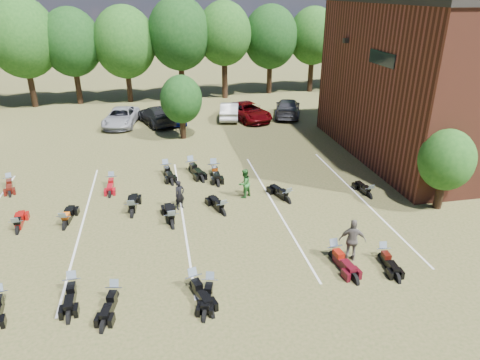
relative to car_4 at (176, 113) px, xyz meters
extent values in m
plane|color=brown|center=(2.26, -20.22, -0.80)|extent=(160.00, 160.00, 0.00)
imported|color=#92939A|center=(-4.68, -0.23, -0.07)|extent=(3.31, 5.63, 1.47)
imported|color=black|center=(-1.73, -0.32, -0.03)|extent=(3.84, 5.74, 1.54)
imported|color=navy|center=(0.00, 0.00, 0.00)|extent=(2.25, 4.85, 1.61)
imported|color=#AEADA9|center=(4.83, 0.09, -0.06)|extent=(2.49, 4.76, 1.49)
imported|color=#500407|center=(6.38, -0.61, -0.05)|extent=(4.00, 5.95, 1.52)
imported|color=#39393E|center=(10.22, -0.15, -0.02)|extent=(3.79, 5.84, 1.57)
imported|color=black|center=(-0.79, -16.63, 0.00)|extent=(0.70, 0.63, 1.61)
imported|color=#286B28|center=(2.85, -15.94, 0.03)|extent=(1.03, 0.98, 1.67)
imported|color=#5D5650|center=(6.13, -22.84, 0.17)|extent=(1.23, 0.81, 1.95)
cube|color=black|center=(11.61, -8.22, 6.70)|extent=(0.30, 0.40, 0.30)
cube|color=black|center=(11.73, -13.22, 6.20)|extent=(0.06, 3.00, 0.80)
cylinder|color=black|center=(-13.74, 8.78, 1.24)|extent=(0.58, 0.58, 4.08)
ellipsoid|color=#1E4C19|center=(-13.74, 8.78, 5.53)|extent=(6.00, 6.00, 6.90)
cylinder|color=black|center=(-8.74, 8.78, 1.24)|extent=(0.57, 0.58, 4.08)
ellipsoid|color=#1E4C19|center=(-8.74, 8.78, 5.53)|extent=(6.00, 6.00, 6.90)
cylinder|color=black|center=(-3.74, 8.78, 1.24)|extent=(0.57, 0.58, 4.08)
ellipsoid|color=#1E4C19|center=(-3.74, 8.78, 5.53)|extent=(6.00, 6.00, 6.90)
cylinder|color=black|center=(1.26, 8.78, 1.24)|extent=(0.58, 0.58, 4.08)
ellipsoid|color=#1E4C19|center=(1.26, 8.78, 5.53)|extent=(6.00, 6.00, 6.90)
cylinder|color=black|center=(6.26, 8.78, 1.24)|extent=(0.57, 0.58, 4.08)
ellipsoid|color=#1E4C19|center=(6.26, 8.78, 5.53)|extent=(6.00, 6.00, 6.90)
cylinder|color=black|center=(11.26, 8.78, 1.24)|extent=(0.57, 0.58, 4.08)
ellipsoid|color=#1E4C19|center=(11.26, 8.78, 5.53)|extent=(6.00, 6.00, 6.90)
cylinder|color=black|center=(16.26, 8.78, 1.24)|extent=(0.57, 0.58, 4.08)
ellipsoid|color=#1E4C19|center=(16.26, 8.78, 5.53)|extent=(6.00, 6.00, 6.90)
cylinder|color=black|center=(21.26, 8.78, 1.24)|extent=(0.58, 0.58, 4.08)
ellipsoid|color=#1E4C19|center=(21.26, 8.78, 5.53)|extent=(6.00, 6.00, 6.90)
cylinder|color=black|center=(26.26, 8.78, 1.24)|extent=(0.58, 0.58, 4.08)
ellipsoid|color=#1E4C19|center=(26.26, 8.78, 5.53)|extent=(6.00, 6.00, 6.90)
cylinder|color=black|center=(12.76, -19.22, 0.05)|extent=(0.24, 0.24, 1.71)
sphere|color=#1E4C19|center=(12.76, -19.22, 1.96)|extent=(2.80, 2.80, 2.80)
cylinder|color=black|center=(0.26, -4.72, 0.15)|extent=(0.24, 0.24, 1.90)
sphere|color=#1E4C19|center=(0.26, -4.72, 2.30)|extent=(3.20, 3.20, 3.20)
cube|color=silver|center=(-5.74, -17.22, -0.80)|extent=(0.10, 14.00, 0.01)
cube|color=silver|center=(-0.74, -17.22, -0.80)|extent=(0.10, 14.00, 0.01)
cube|color=silver|center=(4.26, -17.22, -0.80)|extent=(0.10, 14.00, 0.01)
cube|color=silver|center=(9.26, -17.22, -0.80)|extent=(0.10, 14.00, 0.01)
camera|label=1|loc=(-1.61, -37.18, 9.94)|focal=32.00mm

